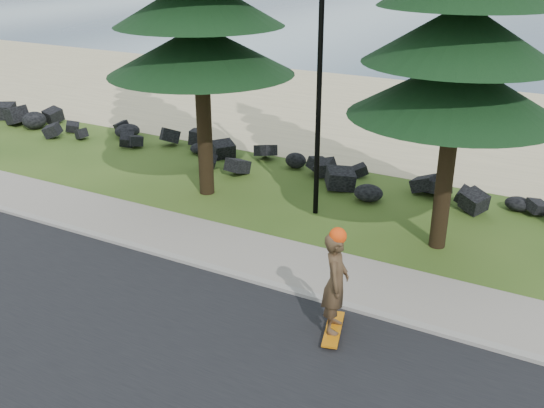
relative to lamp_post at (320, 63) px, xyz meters
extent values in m
plane|color=#314E18|center=(0.00, -3.20, -4.13)|extent=(160.00, 160.00, 0.00)
cube|color=black|center=(0.00, -7.70, -4.12)|extent=(160.00, 7.00, 0.02)
cube|color=#A09990|center=(0.00, -4.10, -4.08)|extent=(160.00, 0.20, 0.10)
cube|color=#9F9485|center=(0.00, -3.00, -4.09)|extent=(160.00, 2.00, 0.08)
cube|color=tan|center=(0.00, 11.30, -4.13)|extent=(160.00, 15.00, 0.01)
cube|color=#354E65|center=(0.00, 47.80, -4.13)|extent=(160.00, 58.00, 0.01)
cylinder|color=black|center=(0.00, 0.00, -0.13)|extent=(0.14, 0.14, 8.00)
cube|color=orange|center=(2.71, -5.06, -4.02)|extent=(0.60, 1.23, 0.04)
imported|color=#4F3824|center=(2.71, -5.06, -3.00)|extent=(0.66, 0.83, 2.00)
sphere|color=#FC440E|center=(2.71, -5.06, -2.04)|extent=(0.32, 0.32, 0.32)
camera|label=1|loc=(6.32, -14.14, 2.72)|focal=40.00mm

